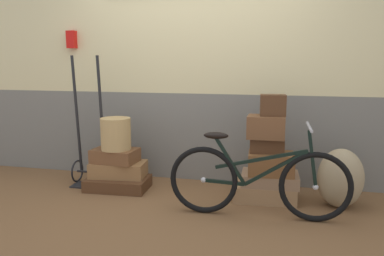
# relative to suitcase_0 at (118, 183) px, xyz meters

# --- Properties ---
(ground) EXTENTS (9.61, 5.20, 0.06)m
(ground) POSITION_rel_suitcase_0_xyz_m (0.73, -0.23, -0.09)
(ground) COLOR brown
(station_building) EXTENTS (7.61, 0.74, 2.68)m
(station_building) POSITION_rel_suitcase_0_xyz_m (0.74, 0.61, 1.28)
(station_building) COLOR slate
(station_building) RESTS_ON ground
(suitcase_0) EXTENTS (0.67, 0.44, 0.13)m
(suitcase_0) POSITION_rel_suitcase_0_xyz_m (0.00, 0.00, 0.00)
(suitcase_0) COLOR #4C2D19
(suitcase_0) RESTS_ON ground
(suitcase_1) EXTENTS (0.61, 0.38, 0.16)m
(suitcase_1) POSITION_rel_suitcase_0_xyz_m (-0.01, 0.05, 0.14)
(suitcase_1) COLOR olive
(suitcase_1) RESTS_ON suitcase_0
(suitcase_2) EXTENTS (0.49, 0.34, 0.15)m
(suitcase_2) POSITION_rel_suitcase_0_xyz_m (-0.04, 0.04, 0.29)
(suitcase_2) COLOR brown
(suitcase_2) RESTS_ON suitcase_1
(suitcase_3) EXTENTS (0.63, 0.43, 0.16)m
(suitcase_3) POSITION_rel_suitcase_0_xyz_m (1.55, 0.05, 0.02)
(suitcase_3) COLOR #9E754C
(suitcase_3) RESTS_ON ground
(suitcase_4) EXTENTS (0.56, 0.39, 0.11)m
(suitcase_4) POSITION_rel_suitcase_0_xyz_m (1.60, 0.03, 0.15)
(suitcase_4) COLOR #937051
(suitcase_4) RESTS_ON suitcase_3
(suitcase_5) EXTENTS (0.45, 0.32, 0.21)m
(suitcase_5) POSITION_rel_suitcase_0_xyz_m (1.60, -0.00, 0.32)
(suitcase_5) COLOR brown
(suitcase_5) RESTS_ON suitcase_4
(suitcase_6) EXTENTS (0.34, 0.25, 0.14)m
(suitcase_6) POSITION_rel_suitcase_0_xyz_m (1.55, 0.03, 0.50)
(suitcase_6) COLOR #4C2D19
(suitcase_6) RESTS_ON suitcase_5
(suitcase_7) EXTENTS (0.36, 0.25, 0.22)m
(suitcase_7) POSITION_rel_suitcase_0_xyz_m (1.55, 0.00, 0.67)
(suitcase_7) COLOR brown
(suitcase_7) RESTS_ON suitcase_6
(suitcase_8) EXTENTS (0.25, 0.18, 0.20)m
(suitcase_8) POSITION_rel_suitcase_0_xyz_m (1.60, 0.02, 0.88)
(suitcase_8) COLOR #4C2D19
(suitcase_8) RESTS_ON suitcase_7
(wicker_basket) EXTENTS (0.32, 0.32, 0.34)m
(wicker_basket) POSITION_rel_suitcase_0_xyz_m (-0.02, 0.02, 0.54)
(wicker_basket) COLOR tan
(wicker_basket) RESTS_ON suitcase_2
(luggage_trolley) EXTENTS (0.37, 0.35, 1.42)m
(luggage_trolley) POSITION_rel_suitcase_0_xyz_m (-0.37, 0.11, 0.30)
(luggage_trolley) COLOR black
(luggage_trolley) RESTS_ON ground
(burlap_sack) EXTENTS (0.42, 0.36, 0.56)m
(burlap_sack) POSITION_rel_suitcase_0_xyz_m (2.24, 0.00, 0.22)
(burlap_sack) COLOR #9E8966
(burlap_sack) RESTS_ON ground
(bicycle) EXTENTS (1.58, 0.46, 0.83)m
(bicycle) POSITION_rel_suitcase_0_xyz_m (1.50, -0.42, 0.27)
(bicycle) COLOR black
(bicycle) RESTS_ON ground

